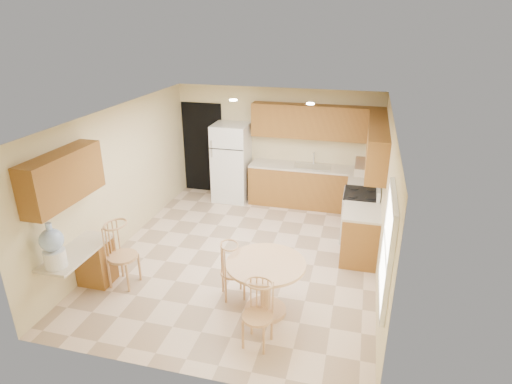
% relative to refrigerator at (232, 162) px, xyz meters
% --- Properties ---
extents(floor, '(5.50, 5.50, 0.00)m').
position_rel_refrigerator_xyz_m(floor, '(0.95, -2.40, -0.87)').
color(floor, beige).
rests_on(floor, ground).
extents(ceiling, '(4.50, 5.50, 0.02)m').
position_rel_refrigerator_xyz_m(ceiling, '(0.95, -2.40, 1.63)').
color(ceiling, white).
rests_on(ceiling, wall_back).
extents(wall_back, '(4.50, 0.02, 2.50)m').
position_rel_refrigerator_xyz_m(wall_back, '(0.95, 0.35, 0.38)').
color(wall_back, beige).
rests_on(wall_back, floor).
extents(wall_front, '(4.50, 0.02, 2.50)m').
position_rel_refrigerator_xyz_m(wall_front, '(0.95, -5.15, 0.38)').
color(wall_front, beige).
rests_on(wall_front, floor).
extents(wall_left, '(0.02, 5.50, 2.50)m').
position_rel_refrigerator_xyz_m(wall_left, '(-1.30, -2.40, 0.38)').
color(wall_left, beige).
rests_on(wall_left, floor).
extents(wall_right, '(0.02, 5.50, 2.50)m').
position_rel_refrigerator_xyz_m(wall_right, '(3.20, -2.40, 0.38)').
color(wall_right, beige).
rests_on(wall_right, floor).
extents(doorway, '(0.90, 0.02, 2.10)m').
position_rel_refrigerator_xyz_m(doorway, '(-0.80, 0.34, 0.18)').
color(doorway, black).
rests_on(doorway, floor).
extents(base_cab_back, '(2.75, 0.60, 0.87)m').
position_rel_refrigerator_xyz_m(base_cab_back, '(1.83, 0.05, -0.43)').
color(base_cab_back, '#986226').
rests_on(base_cab_back, floor).
extents(counter_back, '(2.75, 0.63, 0.04)m').
position_rel_refrigerator_xyz_m(counter_back, '(1.83, 0.05, 0.02)').
color(counter_back, beige).
rests_on(counter_back, base_cab_back).
extents(base_cab_right_a, '(0.60, 0.59, 0.87)m').
position_rel_refrigerator_xyz_m(base_cab_right_a, '(2.90, -0.54, -0.43)').
color(base_cab_right_a, '#986226').
rests_on(base_cab_right_a, floor).
extents(counter_right_a, '(0.63, 0.59, 0.04)m').
position_rel_refrigerator_xyz_m(counter_right_a, '(2.90, -0.54, 0.02)').
color(counter_right_a, beige).
rests_on(counter_right_a, base_cab_right_a).
extents(base_cab_right_b, '(0.60, 0.80, 0.87)m').
position_rel_refrigerator_xyz_m(base_cab_right_b, '(2.90, -2.00, -0.43)').
color(base_cab_right_b, '#986226').
rests_on(base_cab_right_b, floor).
extents(counter_right_b, '(0.63, 0.80, 0.04)m').
position_rel_refrigerator_xyz_m(counter_right_b, '(2.90, -2.00, 0.02)').
color(counter_right_b, beige).
rests_on(counter_right_b, base_cab_right_b).
extents(upper_cab_back, '(2.75, 0.33, 0.70)m').
position_rel_refrigerator_xyz_m(upper_cab_back, '(1.83, 0.19, 0.98)').
color(upper_cab_back, '#986226').
rests_on(upper_cab_back, wall_back).
extents(upper_cab_right, '(0.33, 2.42, 0.70)m').
position_rel_refrigerator_xyz_m(upper_cab_right, '(3.04, -1.19, 0.98)').
color(upper_cab_right, '#986226').
rests_on(upper_cab_right, wall_right).
extents(upper_cab_left, '(0.33, 1.40, 0.70)m').
position_rel_refrigerator_xyz_m(upper_cab_left, '(-1.13, -4.00, 0.98)').
color(upper_cab_left, '#986226').
rests_on(upper_cab_left, wall_left).
extents(sink, '(0.78, 0.44, 0.01)m').
position_rel_refrigerator_xyz_m(sink, '(1.80, 0.05, 0.04)').
color(sink, silver).
rests_on(sink, counter_back).
extents(range_hood, '(0.50, 0.76, 0.14)m').
position_rel_refrigerator_xyz_m(range_hood, '(2.95, -1.22, 0.55)').
color(range_hood, silver).
rests_on(range_hood, upper_cab_right).
extents(desk_pedestal, '(0.48, 0.42, 0.72)m').
position_rel_refrigerator_xyz_m(desk_pedestal, '(-1.05, -3.72, -0.51)').
color(desk_pedestal, '#986226').
rests_on(desk_pedestal, floor).
extents(desk_top, '(0.50, 1.20, 0.04)m').
position_rel_refrigerator_xyz_m(desk_top, '(-1.05, -4.10, -0.12)').
color(desk_top, beige).
rests_on(desk_top, desk_pedestal).
extents(window, '(0.06, 1.12, 1.30)m').
position_rel_refrigerator_xyz_m(window, '(3.18, -4.25, 0.63)').
color(window, white).
rests_on(window, wall_right).
extents(can_light_a, '(0.14, 0.14, 0.02)m').
position_rel_refrigerator_xyz_m(can_light_a, '(0.45, -1.20, 1.62)').
color(can_light_a, white).
rests_on(can_light_a, ceiling).
extents(can_light_b, '(0.14, 0.14, 0.02)m').
position_rel_refrigerator_xyz_m(can_light_b, '(1.85, -1.20, 1.62)').
color(can_light_b, white).
rests_on(can_light_b, ceiling).
extents(refrigerator, '(0.77, 0.75, 1.74)m').
position_rel_refrigerator_xyz_m(refrigerator, '(0.00, 0.00, 0.00)').
color(refrigerator, white).
rests_on(refrigerator, floor).
extents(stove, '(0.65, 0.76, 1.09)m').
position_rel_refrigerator_xyz_m(stove, '(2.88, -1.22, -0.40)').
color(stove, white).
rests_on(stove, floor).
extents(dining_table, '(1.09, 1.09, 0.81)m').
position_rel_refrigerator_xyz_m(dining_table, '(1.68, -3.79, -0.34)').
color(dining_table, tan).
rests_on(dining_table, floor).
extents(chair_table_a, '(0.38, 0.49, 0.87)m').
position_rel_refrigerator_xyz_m(chair_table_a, '(1.13, -3.62, -0.34)').
color(chair_table_a, tan).
rests_on(chair_table_a, floor).
extents(chair_table_b, '(0.39, 0.40, 0.89)m').
position_rel_refrigerator_xyz_m(chair_table_b, '(1.73, -4.53, -0.33)').
color(chair_table_b, tan).
rests_on(chair_table_b, floor).
extents(chair_desk, '(0.45, 0.59, 1.03)m').
position_rel_refrigerator_xyz_m(chair_desk, '(-0.60, -3.76, -0.24)').
color(chair_desk, tan).
rests_on(chair_desk, floor).
extents(water_crock, '(0.31, 0.31, 0.64)m').
position_rel_refrigerator_xyz_m(water_crock, '(-1.05, -4.52, 0.19)').
color(water_crock, white).
rests_on(water_crock, desk_top).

